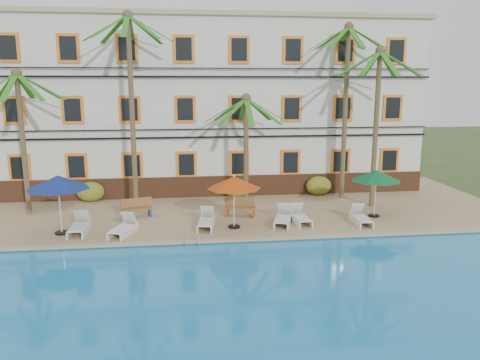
{
  "coord_description": "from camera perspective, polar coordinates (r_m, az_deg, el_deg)",
  "views": [
    {
      "loc": [
        -1.63,
        -19.25,
        6.62
      ],
      "look_at": [
        1.07,
        3.0,
        2.0
      ],
      "focal_mm": 35.0,
      "sensor_mm": 36.0,
      "label": 1
    }
  ],
  "objects": [
    {
      "name": "palm_e",
      "position": [
        25.12,
        16.37,
        8.69
      ],
      "size": [
        4.36,
        4.36,
        8.24
      ],
      "color": "brown",
      "rests_on": "pool_deck"
    },
    {
      "name": "swimming_pool",
      "position": [
        13.97,
        0.61,
        -16.17
      ],
      "size": [
        26.0,
        12.0,
        0.2
      ],
      "primitive_type": "cube",
      "color": "#1A7FC5",
      "rests_on": "ground"
    },
    {
      "name": "shrub_mid",
      "position": [
        26.66,
        -0.46,
        -0.96
      ],
      "size": [
        1.5,
        0.9,
        1.1
      ],
      "primitive_type": "ellipsoid",
      "color": "#2F5E1B",
      "rests_on": "pool_deck"
    },
    {
      "name": "umbrella_blue",
      "position": [
        21.27,
        -21.3,
        -0.3
      ],
      "size": [
        2.65,
        2.65,
        2.65
      ],
      "color": "black",
      "rests_on": "pool_deck"
    },
    {
      "name": "palm_d",
      "position": [
        26.52,
        12.81,
        10.66
      ],
      "size": [
        4.36,
        4.36,
        9.6
      ],
      "color": "brown",
      "rests_on": "pool_deck"
    },
    {
      "name": "lounger_e",
      "position": [
        22.07,
        7.29,
        -4.49
      ],
      "size": [
        0.78,
        1.84,
        0.85
      ],
      "color": "silver",
      "rests_on": "pool_deck"
    },
    {
      "name": "pool_ladder",
      "position": [
        19.33,
        -5.74,
        -7.65
      ],
      "size": [
        0.54,
        0.74,
        0.74
      ],
      "color": "silver",
      "rests_on": "ground"
    },
    {
      "name": "palm_b",
      "position": [
        24.49,
        -13.16,
        10.99
      ],
      "size": [
        4.36,
        4.36,
        9.91
      ],
      "color": "brown",
      "rests_on": "pool_deck"
    },
    {
      "name": "lounger_f",
      "position": [
        22.49,
        14.48,
        -4.45
      ],
      "size": [
        0.74,
        1.84,
        0.85
      ],
      "color": "silver",
      "rests_on": "pool_deck"
    },
    {
      "name": "pool_deck",
      "position": [
        25.16,
        -2.97,
        -3.33
      ],
      "size": [
        30.0,
        12.0,
        0.25
      ],
      "primitive_type": "cube",
      "color": "tan",
      "rests_on": "ground"
    },
    {
      "name": "lounger_c",
      "position": [
        21.27,
        -4.13,
        -5.01
      ],
      "size": [
        0.93,
        1.94,
        0.88
      ],
      "color": "silver",
      "rests_on": "pool_deck"
    },
    {
      "name": "shrub_left",
      "position": [
        27.0,
        -17.77,
        -1.37
      ],
      "size": [
        1.5,
        0.9,
        1.1
      ],
      "primitive_type": "ellipsoid",
      "color": "#2F5E1B",
      "rests_on": "pool_deck"
    },
    {
      "name": "shrub_right",
      "position": [
        27.61,
        9.56,
        -0.69
      ],
      "size": [
        1.5,
        0.9,
        1.1
      ],
      "primitive_type": "ellipsoid",
      "color": "#2F5E1B",
      "rests_on": "pool_deck"
    },
    {
      "name": "hotel_building",
      "position": [
        29.3,
        -3.77,
        9.19
      ],
      "size": [
        25.4,
        6.44,
        10.22
      ],
      "color": "silver",
      "rests_on": "pool_deck"
    },
    {
      "name": "palm_c",
      "position": [
        24.33,
        0.75,
        5.82
      ],
      "size": [
        4.36,
        4.36,
        5.9
      ],
      "color": "brown",
      "rests_on": "pool_deck"
    },
    {
      "name": "pool_coping",
      "position": [
        19.48,
        -1.76,
        -7.35
      ],
      "size": [
        30.0,
        0.35,
        0.06
      ],
      "primitive_type": "cube",
      "color": "tan",
      "rests_on": "pool_deck"
    },
    {
      "name": "umbrella_green",
      "position": [
        23.42,
        16.28,
        0.49
      ],
      "size": [
        2.38,
        2.38,
        2.38
      ],
      "color": "black",
      "rests_on": "pool_deck"
    },
    {
      "name": "palm_a",
      "position": [
        24.84,
        -25.15,
        6.51
      ],
      "size": [
        4.36,
        4.36,
        7.11
      ],
      "color": "brown",
      "rests_on": "pool_deck"
    },
    {
      "name": "bench_left",
      "position": [
        23.27,
        -12.58,
        -3.33
      ],
      "size": [
        1.57,
        0.88,
        0.93
      ],
      "color": "olive",
      "rests_on": "pool_deck"
    },
    {
      "name": "lounger_d",
      "position": [
        21.73,
        5.25,
        -4.65
      ],
      "size": [
        1.22,
        2.01,
        0.9
      ],
      "color": "silver",
      "rests_on": "pool_deck"
    },
    {
      "name": "umbrella_red",
      "position": [
        20.72,
        -0.74,
        -0.35
      ],
      "size": [
        2.42,
        2.42,
        2.42
      ],
      "color": "black",
      "rests_on": "pool_deck"
    },
    {
      "name": "lounger_a",
      "position": [
        21.63,
        -19.0,
        -5.33
      ],
      "size": [
        0.68,
        1.9,
        0.9
      ],
      "color": "silver",
      "rests_on": "pool_deck"
    },
    {
      "name": "ground",
      "position": [
        20.42,
        -1.98,
        -7.28
      ],
      "size": [
        100.0,
        100.0,
        0.0
      ],
      "primitive_type": "plane",
      "color": "#384C23",
      "rests_on": "ground"
    },
    {
      "name": "lounger_b",
      "position": [
        20.88,
        -14.04,
        -5.66
      ],
      "size": [
        1.18,
        1.96,
        0.87
      ],
      "color": "silver",
      "rests_on": "pool_deck"
    },
    {
      "name": "bench_right",
      "position": [
        22.94,
        0.06,
        -3.26
      ],
      "size": [
        1.57,
        0.86,
        0.93
      ],
      "color": "olive",
      "rests_on": "pool_deck"
    }
  ]
}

